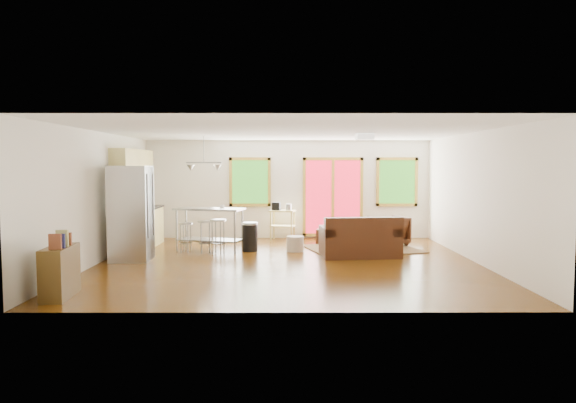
{
  "coord_description": "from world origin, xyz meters",
  "views": [
    {
      "loc": [
        -0.03,
        -10.13,
        1.93
      ],
      "look_at": [
        0.0,
        0.3,
        1.2
      ],
      "focal_mm": 32.0,
      "sensor_mm": 36.0,
      "label": 1
    }
  ],
  "objects_px": {
    "loveseat": "(360,240)",
    "armchair": "(389,229)",
    "ottoman": "(329,236)",
    "kitchen_cart": "(282,214)",
    "refrigerator": "(132,213)",
    "island": "(209,222)",
    "coffee_table": "(358,234)",
    "rug": "(362,249)"
  },
  "relations": [
    {
      "from": "loveseat",
      "to": "coffee_table",
      "type": "bearing_deg",
      "value": 79.4
    },
    {
      "from": "refrigerator",
      "to": "kitchen_cart",
      "type": "relative_size",
      "value": 1.97
    },
    {
      "from": "rug",
      "to": "island",
      "type": "distance_m",
      "value": 3.56
    },
    {
      "from": "kitchen_cart",
      "to": "coffee_table",
      "type": "bearing_deg",
      "value": -37.23
    },
    {
      "from": "loveseat",
      "to": "ottoman",
      "type": "height_order",
      "value": "loveseat"
    },
    {
      "from": "armchair",
      "to": "loveseat",
      "type": "bearing_deg",
      "value": 37.92
    },
    {
      "from": "armchair",
      "to": "coffee_table",
      "type": "bearing_deg",
      "value": 7.53
    },
    {
      "from": "armchair",
      "to": "island",
      "type": "height_order",
      "value": "island"
    },
    {
      "from": "armchair",
      "to": "ottoman",
      "type": "bearing_deg",
      "value": -34.48
    },
    {
      "from": "rug",
      "to": "armchair",
      "type": "bearing_deg",
      "value": 39.14
    },
    {
      "from": "loveseat",
      "to": "ottoman",
      "type": "relative_size",
      "value": 3.1
    },
    {
      "from": "armchair",
      "to": "ottoman",
      "type": "xyz_separation_m",
      "value": [
        -1.41,
        0.34,
        -0.21
      ]
    },
    {
      "from": "armchair",
      "to": "refrigerator",
      "type": "xyz_separation_m",
      "value": [
        -5.62,
        -1.92,
        0.57
      ]
    },
    {
      "from": "coffee_table",
      "to": "armchair",
      "type": "height_order",
      "value": "armchair"
    },
    {
      "from": "ottoman",
      "to": "kitchen_cart",
      "type": "relative_size",
      "value": 0.56
    },
    {
      "from": "rug",
      "to": "loveseat",
      "type": "distance_m",
      "value": 1.0
    },
    {
      "from": "rug",
      "to": "refrigerator",
      "type": "bearing_deg",
      "value": -164.73
    },
    {
      "from": "coffee_table",
      "to": "island",
      "type": "height_order",
      "value": "island"
    },
    {
      "from": "ottoman",
      "to": "loveseat",
      "type": "bearing_deg",
      "value": -74.57
    },
    {
      "from": "rug",
      "to": "refrigerator",
      "type": "xyz_separation_m",
      "value": [
        -4.91,
        -1.34,
        0.95
      ]
    },
    {
      "from": "refrigerator",
      "to": "kitchen_cart",
      "type": "xyz_separation_m",
      "value": [
        3.03,
        2.85,
        -0.29
      ]
    },
    {
      "from": "loveseat",
      "to": "refrigerator",
      "type": "bearing_deg",
      "value": -179.95
    },
    {
      "from": "island",
      "to": "kitchen_cart",
      "type": "relative_size",
      "value": 1.68
    },
    {
      "from": "armchair",
      "to": "refrigerator",
      "type": "relative_size",
      "value": 0.41
    },
    {
      "from": "armchair",
      "to": "island",
      "type": "xyz_separation_m",
      "value": [
        -4.21,
        -0.8,
        0.27
      ]
    },
    {
      "from": "ottoman",
      "to": "island",
      "type": "bearing_deg",
      "value": -157.89
    },
    {
      "from": "loveseat",
      "to": "armchair",
      "type": "distance_m",
      "value": 1.76
    },
    {
      "from": "loveseat",
      "to": "island",
      "type": "distance_m",
      "value": 3.4
    },
    {
      "from": "refrigerator",
      "to": "island",
      "type": "height_order",
      "value": "refrigerator"
    },
    {
      "from": "coffee_table",
      "to": "rug",
      "type": "bearing_deg",
      "value": -59.59
    },
    {
      "from": "coffee_table",
      "to": "island",
      "type": "bearing_deg",
      "value": -173.92
    },
    {
      "from": "armchair",
      "to": "island",
      "type": "relative_size",
      "value": 0.48
    },
    {
      "from": "ottoman",
      "to": "refrigerator",
      "type": "height_order",
      "value": "refrigerator"
    },
    {
      "from": "island",
      "to": "armchair",
      "type": "bearing_deg",
      "value": 10.75
    },
    {
      "from": "coffee_table",
      "to": "refrigerator",
      "type": "xyz_separation_m",
      "value": [
        -4.82,
        -1.49,
        0.62
      ]
    },
    {
      "from": "coffee_table",
      "to": "refrigerator",
      "type": "relative_size",
      "value": 0.59
    },
    {
      "from": "armchair",
      "to": "ottoman",
      "type": "distance_m",
      "value": 1.47
    },
    {
      "from": "loveseat",
      "to": "armchair",
      "type": "bearing_deg",
      "value": 53.98
    },
    {
      "from": "armchair",
      "to": "kitchen_cart",
      "type": "xyz_separation_m",
      "value": [
        -2.59,
        0.93,
        0.27
      ]
    },
    {
      "from": "rug",
      "to": "armchair",
      "type": "xyz_separation_m",
      "value": [
        0.71,
        0.58,
        0.39
      ]
    },
    {
      "from": "coffee_table",
      "to": "refrigerator",
      "type": "height_order",
      "value": "refrigerator"
    },
    {
      "from": "loveseat",
      "to": "island",
      "type": "relative_size",
      "value": 1.03
    }
  ]
}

